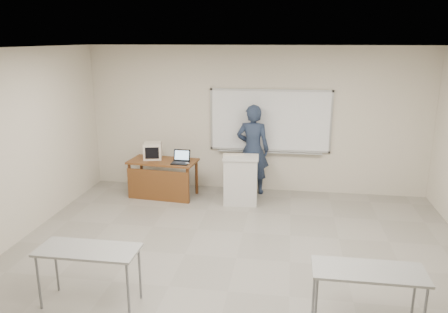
% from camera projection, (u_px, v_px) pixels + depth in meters
% --- Properties ---
extents(floor, '(7.00, 8.00, 0.01)m').
position_uv_depth(floor, '(228.00, 292.00, 5.58)').
color(floor, gray).
rests_on(floor, ground).
extents(whiteboard, '(2.48, 0.10, 1.31)m').
position_uv_depth(whiteboard, '(270.00, 122.00, 8.93)').
color(whiteboard, white).
rests_on(whiteboard, floor).
extents(student_desks, '(4.40, 2.20, 0.73)m').
position_uv_depth(student_desks, '(208.00, 308.00, 4.11)').
color(student_desks, '#9F9F9A').
rests_on(student_desks, floor).
extents(instructor_desk, '(1.35, 0.67, 0.75)m').
position_uv_depth(instructor_desk, '(162.00, 172.00, 8.74)').
color(instructor_desk, brown).
rests_on(instructor_desk, floor).
extents(podium, '(0.67, 0.49, 0.94)m').
position_uv_depth(podium, '(241.00, 180.00, 8.46)').
color(podium, silver).
rests_on(podium, floor).
extents(crt_monitor, '(0.36, 0.41, 0.34)m').
position_uv_depth(crt_monitor, '(153.00, 151.00, 8.90)').
color(crt_monitor, beige).
rests_on(crt_monitor, instructor_desk).
extents(laptop, '(0.33, 0.31, 0.25)m').
position_uv_depth(laptop, '(181.00, 160.00, 8.60)').
color(laptop, black).
rests_on(laptop, instructor_desk).
extents(mouse, '(0.11, 0.09, 0.04)m').
position_uv_depth(mouse, '(187.00, 163.00, 8.51)').
color(mouse, '#9B9DA2').
rests_on(mouse, instructor_desk).
extents(keyboard, '(0.43, 0.21, 0.02)m').
position_uv_depth(keyboard, '(234.00, 155.00, 8.43)').
color(keyboard, beige).
rests_on(keyboard, podium).
extents(presenter, '(0.71, 0.50, 1.85)m').
position_uv_depth(presenter, '(253.00, 149.00, 8.94)').
color(presenter, black).
rests_on(presenter, floor).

